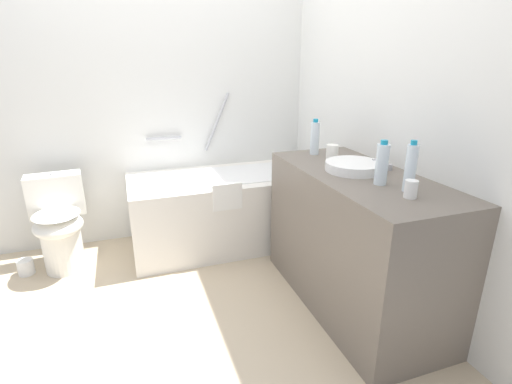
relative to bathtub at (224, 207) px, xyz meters
The scene contains 14 objects.
ground_plane 1.00m from the bathtub, 122.65° to the right, with size 3.70×3.70×0.00m, color #C1AD8E.
wall_back_tiled 1.11m from the bathtub, 140.81° to the left, with size 3.10×0.10×2.41m, color silver.
wall_right_mirror 1.49m from the bathtub, 42.17° to the right, with size 0.10×2.74×2.41m, color silver.
bathtub is the anchor object (origin of this frame).
toilet 1.25m from the bathtub, behind, with size 0.40×0.53×0.70m.
vanity_counter 1.24m from the bathtub, 63.79° to the right, with size 0.58×1.32×0.86m, color #6B6056.
sink_basin 1.30m from the bathtub, 62.73° to the right, with size 0.34×0.34×0.05m, color white.
sink_faucet 1.40m from the bathtub, 54.70° to the right, with size 0.10×0.15×0.06m.
water_bottle_0 1.70m from the bathtub, 68.04° to the right, with size 0.06×0.06×0.26m.
water_bottle_1 1.02m from the bathtub, 48.63° to the right, with size 0.06×0.06×0.24m.
water_bottle_2 1.55m from the bathtub, 68.14° to the right, with size 0.07×0.07×0.24m.
drinking_glass_0 1.12m from the bathtub, 54.94° to the right, with size 0.08×0.08×0.10m, color white.
drinking_glass_1 1.72m from the bathtub, 70.94° to the right, with size 0.06×0.06×0.09m, color white.
toilet_paper_roll 1.53m from the bathtub, behind, with size 0.11×0.11×0.11m, color white.
Camera 1 is at (-0.21, -2.09, 1.48)m, focal length 26.69 mm.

